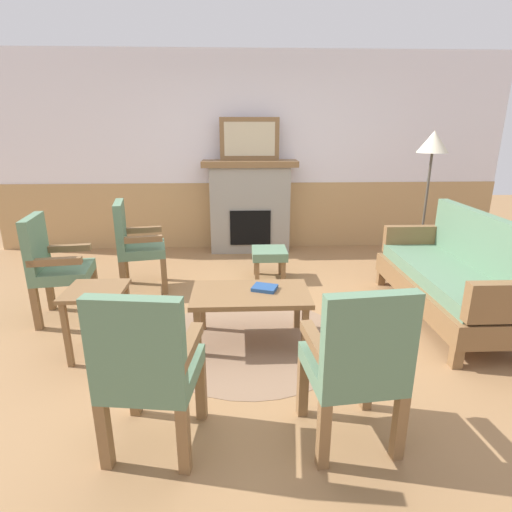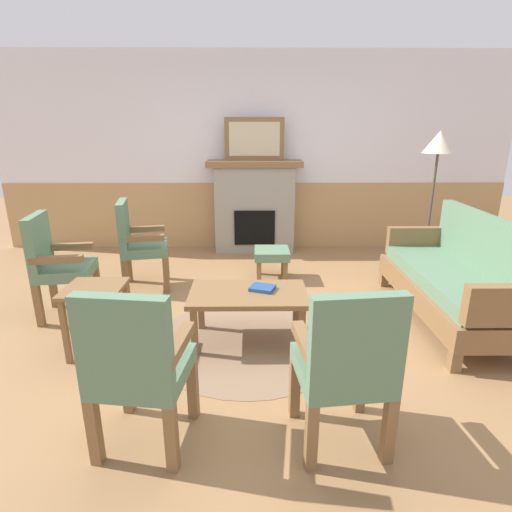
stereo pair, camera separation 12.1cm
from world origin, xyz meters
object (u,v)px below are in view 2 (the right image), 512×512
Objects in this scene: coffee_table at (248,298)px; armchair_front_left at (137,363)px; book_on_table at (262,288)px; armchair_by_window_left at (56,261)px; armchair_near_fireplace at (137,241)px; armchair_front_center at (346,362)px; fireplace at (255,206)px; footstool at (272,256)px; floor_lamp_by_couch at (438,151)px; couch at (454,280)px; framed_picture at (254,139)px; side_table at (95,301)px.

armchair_front_left is (-0.58, -1.20, 0.15)m from coffee_table.
coffee_table is 0.14m from book_on_table.
book_on_table is 0.20× the size of armchair_by_window_left.
armchair_near_fireplace is 2.48m from armchair_front_left.
book_on_table is 1.32m from armchair_front_center.
coffee_table is at bearing -91.55° from fireplace.
armchair_by_window_left is at bearing 143.47° from armchair_front_center.
footstool is 0.41× the size of armchair_by_window_left.
book_on_table is 0.11× the size of floor_lamp_by_couch.
book_on_table is 2.85m from floor_lamp_by_couch.
fireplace reaches higher than armchair_front_left.
couch and armchair_near_fireplace have the same top height.
book_on_table is at bearing 60.83° from armchair_front_left.
fireplace is 3.25× the size of footstool.
framed_picture is 0.83× the size of coffee_table.
armchair_by_window_left is 1.00× the size of armchair_front_left.
framed_picture reaches higher than coffee_table.
footstool is at bearing 146.03° from couch.
fireplace reaches higher than coffee_table.
framed_picture is 3.98m from armchair_front_center.
framed_picture is at bearing 128.83° from couch.
coffee_table is 0.57× the size of floor_lamp_by_couch.
armchair_near_fireplace is 3.56m from floor_lamp_by_couch.
framed_picture is at bearing 157.63° from floor_lamp_by_couch.
armchair_front_center is at bearing -53.99° from armchair_near_fireplace.
armchair_front_center is at bearing -84.26° from footstool.
framed_picture is at bearing 80.36° from armchair_front_left.
floor_lamp_by_couch reaches higher than armchair_by_window_left.
framed_picture is 3.10m from couch.
armchair_front_left is (-0.65, -3.81, -0.11)m from fireplace.
footstool is at bearing 95.74° from armchair_front_center.
couch is at bearing -51.17° from framed_picture.
footstool is 0.41× the size of armchair_near_fireplace.
armchair_by_window_left is at bearing -129.33° from armchair_near_fireplace.
framed_picture is 2.87m from coffee_table.
floor_lamp_by_couch reaches higher than armchair_near_fireplace.
armchair_near_fireplace is at bearing 165.04° from couch.
side_table is (-1.19, -0.15, 0.05)m from coffee_table.
floor_lamp_by_couch is at bearing 17.34° from armchair_by_window_left.
floor_lamp_by_couch is (0.31, 1.37, 1.05)m from couch.
floor_lamp_by_couch is at bearing 39.40° from book_on_table.
side_table is 0.33× the size of floor_lamp_by_couch.
side_table is (0.02, -1.35, -0.10)m from armchair_near_fireplace.
fireplace is 0.91m from framed_picture.
fireplace reaches higher than couch.
framed_picture reaches higher than armchair_front_center.
coffee_table is at bearing -158.08° from book_on_table.
framed_picture is 2.98m from armchair_by_window_left.
armchair_front_left is 0.58× the size of floor_lamp_by_couch.
fireplace reaches higher than footstool.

